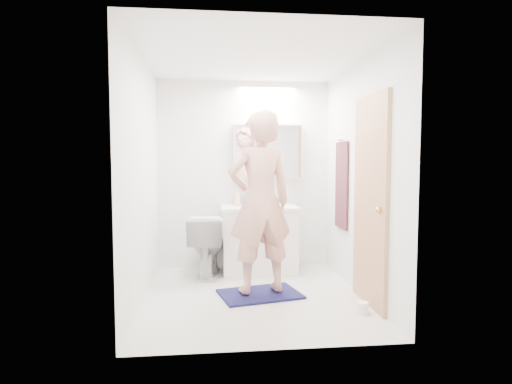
{
  "coord_description": "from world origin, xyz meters",
  "views": [
    {
      "loc": [
        -0.43,
        -4.23,
        1.38
      ],
      "look_at": [
        0.05,
        0.25,
        1.05
      ],
      "focal_mm": 29.85,
      "sensor_mm": 36.0,
      "label": 1
    }
  ],
  "objects": [
    {
      "name": "floor",
      "position": [
        0.0,
        0.0,
        0.0
      ],
      "size": [
        2.5,
        2.5,
        0.0
      ],
      "primitive_type": "plane",
      "color": "silver",
      "rests_on": "ground"
    },
    {
      "name": "soap_bottle_b",
      "position": [
        0.03,
        1.15,
        0.9
      ],
      "size": [
        0.11,
        0.11,
        0.17
      ],
      "primitive_type": "imported",
      "rotation": [
        0.0,
        0.0,
        -0.74
      ],
      "color": "#598EBE",
      "rests_on": "countertop"
    },
    {
      "name": "sink_basin",
      "position": [
        0.17,
        0.99,
        0.84
      ],
      "size": [
        0.36,
        0.36,
        0.03
      ],
      "primitive_type": "cylinder",
      "color": "white",
      "rests_on": "countertop"
    },
    {
      "name": "mirror_panel",
      "position": [
        0.3,
        1.1,
        1.5
      ],
      "size": [
        0.84,
        0.01,
        0.66
      ],
      "primitive_type": "cube",
      "color": "silver",
      "rests_on": "medicine_cabinet"
    },
    {
      "name": "bath_rug",
      "position": [
        0.07,
        0.02,
        0.01
      ],
      "size": [
        0.9,
        0.72,
        0.02
      ],
      "primitive_type": "cube",
      "rotation": [
        0.0,
        0.0,
        0.23
      ],
      "color": "#151544",
      "rests_on": "floor"
    },
    {
      "name": "person",
      "position": [
        0.07,
        0.02,
        0.97
      ],
      "size": [
        0.75,
        0.58,
        1.84
      ],
      "primitive_type": "imported",
      "rotation": [
        0.0,
        0.0,
        3.37
      ],
      "color": "#E09C86",
      "rests_on": "bath_rug"
    },
    {
      "name": "wall_front",
      "position": [
        0.0,
        -1.25,
        1.2
      ],
      "size": [
        2.5,
        0.0,
        2.5
      ],
      "primitive_type": "plane",
      "rotation": [
        -1.57,
        0.0,
        0.0
      ],
      "color": "white",
      "rests_on": "floor"
    },
    {
      "name": "vanity_cabinet",
      "position": [
        0.17,
        0.96,
        0.39
      ],
      "size": [
        0.9,
        0.55,
        0.78
      ],
      "primitive_type": "cube",
      "color": "white",
      "rests_on": "floor"
    },
    {
      "name": "door",
      "position": [
        1.08,
        -0.35,
        1.0
      ],
      "size": [
        0.04,
        0.8,
        2.0
      ],
      "primitive_type": "cube",
      "color": "tan",
      "rests_on": "wall_right"
    },
    {
      "name": "door_knob",
      "position": [
        1.04,
        -0.65,
        0.95
      ],
      "size": [
        0.06,
        0.06,
        0.06
      ],
      "primitive_type": "sphere",
      "color": "gold",
      "rests_on": "door"
    },
    {
      "name": "towel",
      "position": [
        1.08,
        0.55,
        1.1
      ],
      "size": [
        0.02,
        0.42,
        1.0
      ],
      "primitive_type": "cube",
      "color": "#112236",
      "rests_on": "wall_right"
    },
    {
      "name": "wall_right",
      "position": [
        1.1,
        0.0,
        1.2
      ],
      "size": [
        0.0,
        2.5,
        2.5
      ],
      "primitive_type": "plane",
      "rotation": [
        1.57,
        0.0,
        -1.57
      ],
      "color": "white",
      "rests_on": "floor"
    },
    {
      "name": "toilet",
      "position": [
        -0.48,
        0.85,
        0.37
      ],
      "size": [
        0.49,
        0.77,
        0.75
      ],
      "primitive_type": "imported",
      "rotation": [
        0.0,
        0.0,
        3.04
      ],
      "color": "white",
      "rests_on": "floor"
    },
    {
      "name": "faucet",
      "position": [
        0.17,
        1.19,
        0.9
      ],
      "size": [
        0.02,
        0.02,
        0.16
      ],
      "primitive_type": "cylinder",
      "color": "white",
      "rests_on": "countertop"
    },
    {
      "name": "wall_back",
      "position": [
        0.0,
        1.25,
        1.2
      ],
      "size": [
        2.5,
        0.0,
        2.5
      ],
      "primitive_type": "plane",
      "rotation": [
        1.57,
        0.0,
        0.0
      ],
      "color": "white",
      "rests_on": "floor"
    },
    {
      "name": "wall_left",
      "position": [
        -1.1,
        0.0,
        1.2
      ],
      "size": [
        0.0,
        2.5,
        2.5
      ],
      "primitive_type": "plane",
      "rotation": [
        1.57,
        0.0,
        1.57
      ],
      "color": "white",
      "rests_on": "floor"
    },
    {
      "name": "ceiling",
      "position": [
        0.0,
        0.0,
        2.4
      ],
      "size": [
        2.5,
        2.5,
        0.0
      ],
      "primitive_type": "plane",
      "rotation": [
        3.14,
        0.0,
        0.0
      ],
      "color": "white",
      "rests_on": "floor"
    },
    {
      "name": "countertop",
      "position": [
        0.17,
        0.96,
        0.8
      ],
      "size": [
        0.95,
        0.58,
        0.04
      ],
      "primitive_type": "cube",
      "color": "white",
      "rests_on": "vanity_cabinet"
    },
    {
      "name": "toothbrush_cup",
      "position": [
        0.4,
        1.12,
        0.86
      ],
      "size": [
        0.1,
        0.1,
        0.08
      ],
      "primitive_type": "imported",
      "rotation": [
        0.0,
        0.0,
        -0.15
      ],
      "color": "#3E64BC",
      "rests_on": "countertop"
    },
    {
      "name": "towel_hook",
      "position": [
        1.07,
        0.55,
        1.62
      ],
      "size": [
        0.07,
        0.02,
        0.02
      ],
      "primitive_type": "cylinder",
      "rotation": [
        0.0,
        1.57,
        0.0
      ],
      "color": "silver",
      "rests_on": "wall_right"
    },
    {
      "name": "soap_bottle_a",
      "position": [
        -0.1,
        1.11,
        0.93
      ],
      "size": [
        0.12,
        0.12,
        0.22
      ],
      "primitive_type": "imported",
      "rotation": [
        0.0,
        0.0,
        0.78
      ],
      "color": "#CFBB85",
      "rests_on": "countertop"
    },
    {
      "name": "toilet_paper_roll",
      "position": [
        0.93,
        -0.58,
        0.05
      ],
      "size": [
        0.11,
        0.11,
        0.1
      ],
      "primitive_type": "cylinder",
      "color": "white",
      "rests_on": "floor"
    },
    {
      "name": "medicine_cabinet",
      "position": [
        0.3,
        1.18,
        1.5
      ],
      "size": [
        0.88,
        0.14,
        0.7
      ],
      "primitive_type": "cube",
      "color": "white",
      "rests_on": "wall_back"
    }
  ]
}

